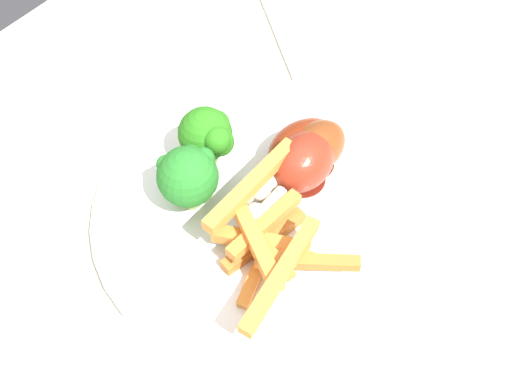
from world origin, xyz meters
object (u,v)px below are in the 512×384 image
carrot_fries_pile (267,239)px  dinner_plate (256,209)px  dining_table (248,301)px  chicken_drumstick_near (301,165)px  chicken_drumstick_far (301,151)px  broccoli_floret_middle (189,174)px  broccoli_floret_front (209,135)px  chicken_drumstick_extra (310,151)px

carrot_fries_pile → dinner_plate: bearing=-135.6°
dining_table → dinner_plate: size_ratio=4.15×
chicken_drumstick_near → dining_table: bearing=-0.3°
dining_table → chicken_drumstick_near: size_ratio=10.74×
chicken_drumstick_far → carrot_fries_pile: bearing=15.0°
dining_table → chicken_drumstick_near: chicken_drumstick_near is taller
dining_table → broccoli_floret_middle: broccoli_floret_middle is taller
dinner_plate → carrot_fries_pile: size_ratio=1.83×
dining_table → broccoli_floret_middle: size_ratio=18.94×
broccoli_floret_front → chicken_drumstick_near: size_ratio=0.54×
broccoli_floret_middle → carrot_fries_pile: (0.01, 0.08, -0.02)m
dining_table → dinner_plate: dinner_plate is taller
dinner_plate → dining_table: bearing=23.2°
chicken_drumstick_far → chicken_drumstick_extra: size_ratio=1.11×
chicken_drumstick_near → chicken_drumstick_extra: size_ratio=1.00×
broccoli_floret_middle → chicken_drumstick_extra: size_ratio=0.57×
broccoli_floret_front → chicken_drumstick_near: (-0.03, 0.08, -0.01)m
dinner_plate → broccoli_floret_front: 0.08m
broccoli_floret_front → chicken_drumstick_near: bearing=107.5°
chicken_drumstick_near → chicken_drumstick_extra: 0.02m
broccoli_floret_middle → chicken_drumstick_near: 0.10m
dinner_plate → broccoli_floret_front: (-0.02, -0.06, 0.04)m
dinner_plate → broccoli_floret_middle: (0.03, -0.05, 0.04)m
broccoli_floret_middle → chicken_drumstick_extra: (-0.09, 0.07, -0.02)m
dinner_plate → broccoli_floret_front: broccoli_floret_front is taller
carrot_fries_pile → chicken_drumstick_near: 0.08m
dining_table → broccoli_floret_front: (-0.06, -0.08, 0.14)m
broccoli_floret_middle → chicken_drumstick_extra: broccoli_floret_middle is taller
chicken_drumstick_near → broccoli_floret_front: bearing=-72.5°
dining_table → chicken_drumstick_near: (-0.09, 0.00, 0.13)m
chicken_drumstick_near → carrot_fries_pile: bearing=11.5°
dinner_plate → carrot_fries_pile: (0.04, 0.03, 0.03)m
dinner_plate → chicken_drumstick_extra: chicken_drumstick_extra is taller
dining_table → chicken_drumstick_extra: 0.17m
dinner_plate → chicken_drumstick_near: size_ratio=2.59×
broccoli_floret_front → dinner_plate: bearing=74.0°
dinner_plate → chicken_drumstick_near: 0.06m
broccoli_floret_front → chicken_drumstick_far: 0.09m
dining_table → chicken_drumstick_extra: chicken_drumstick_extra is taller
broccoli_floret_front → chicken_drumstick_extra: broccoli_floret_front is taller
dining_table → carrot_fries_pile: carrot_fries_pile is taller
chicken_drumstick_far → chicken_drumstick_extra: chicken_drumstick_extra is taller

